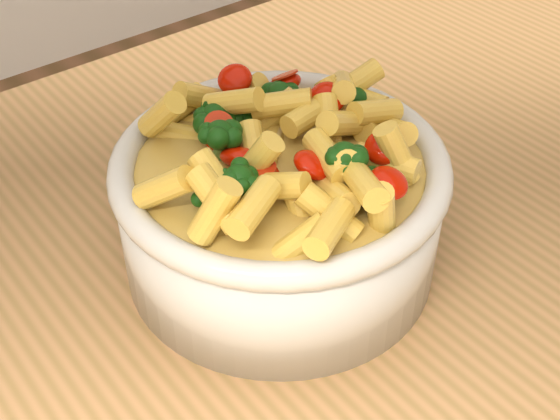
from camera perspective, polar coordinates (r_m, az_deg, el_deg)
table at (r=0.66m, az=0.35°, el=-12.34°), size 1.20×0.80×0.90m
serving_bowl at (r=0.57m, az=0.00°, el=0.10°), size 0.24×0.24×0.10m
pasta_salad at (r=0.53m, az=0.00°, el=5.39°), size 0.19×0.19×0.04m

